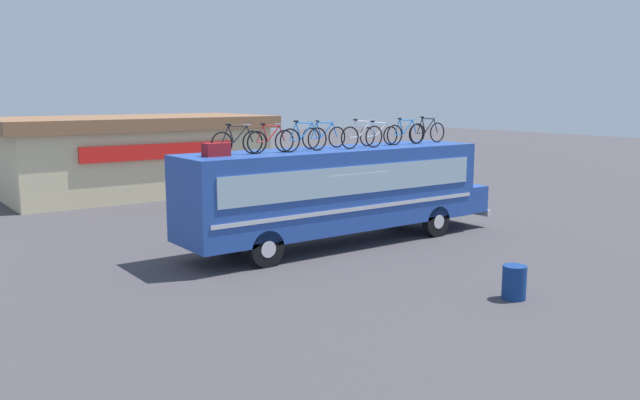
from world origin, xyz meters
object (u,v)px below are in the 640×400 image
Objects in this scene: rooftop_bicycle_2 at (271,140)px; rooftop_bicycle_4 at (324,137)px; rooftop_bicycle_5 at (362,136)px; rooftop_bicycle_7 at (405,133)px; rooftop_bicycle_6 at (379,135)px; rooftop_bicycle_3 at (304,139)px; trash_bin at (514,282)px; luggage_bag_1 at (216,150)px; rooftop_bicycle_1 at (237,142)px; bus at (339,189)px; rooftop_bicycle_8 at (427,132)px.

rooftop_bicycle_4 reaches higher than rooftop_bicycle_2.
rooftop_bicycle_5 reaches higher than rooftop_bicycle_7.
rooftop_bicycle_4 is at bearing 176.26° from rooftop_bicycle_6.
rooftop_bicycle_4 is 2.23m from rooftop_bicycle_6.
rooftop_bicycle_3 is 2.10× the size of trash_bin.
luggage_bag_1 is 0.42× the size of rooftop_bicycle_3.
rooftop_bicycle_1 is 6.64m from rooftop_bicycle_7.
rooftop_bicycle_3 is 3.44m from rooftop_bicycle_6.
rooftop_bicycle_7 is (2.26, 0.36, -0.01)m from rooftop_bicycle_5.
rooftop_bicycle_5 is 7.50m from trash_bin.
rooftop_bicycle_7 reaches higher than rooftop_bicycle_1.
rooftop_bicycle_6 is at bearing 4.30° from bus.
luggage_bag_1 is at bearing 121.19° from trash_bin.
rooftop_bicycle_5 is at bearing -5.18° from rooftop_bicycle_2.
rooftop_bicycle_6 is (5.59, 0.18, -0.02)m from rooftop_bicycle_1.
luggage_bag_1 is at bearing 175.69° from rooftop_bicycle_3.
rooftop_bicycle_5 is at bearing -3.34° from rooftop_bicycle_3.
rooftop_bicycle_1 is at bearing 176.20° from rooftop_bicycle_2.
rooftop_bicycle_7 is (1.05, -0.20, 0.03)m from rooftop_bicycle_6.
bus is 2.48m from rooftop_bicycle_6.
rooftop_bicycle_7 reaches higher than luggage_bag_1.
bus is 6.77× the size of rooftop_bicycle_5.
rooftop_bicycle_1 is at bearing 2.08° from luggage_bag_1.
rooftop_bicycle_4 is 2.09× the size of trash_bin.
rooftop_bicycle_2 is 3.30m from rooftop_bicycle_5.
rooftop_bicycle_7 reaches higher than trash_bin.
rooftop_bicycle_5 reaches higher than rooftop_bicycle_6.
rooftop_bicycle_1 is 5.59m from rooftop_bicycle_6.
rooftop_bicycle_6 is 2.21m from rooftop_bicycle_8.
rooftop_bicycle_1 is at bearing 175.16° from rooftop_bicycle_5.
rooftop_bicycle_8 is (8.49, 0.09, 0.21)m from luggage_bag_1.
trash_bin is at bearing -91.55° from bus.
rooftop_bicycle_2 is at bearing 109.58° from trash_bin.
rooftop_bicycle_5 is at bearing -4.84° from rooftop_bicycle_1.
bus is 6.82× the size of rooftop_bicycle_8.
rooftop_bicycle_8 reaches higher than rooftop_bicycle_6.
trash_bin is at bearing -58.81° from luggage_bag_1.
luggage_bag_1 is at bearing 178.49° from rooftop_bicycle_2.
rooftop_bicycle_3 reaches higher than rooftop_bicycle_1.
rooftop_bicycle_1 is 2.05× the size of trash_bin.
rooftop_bicycle_5 is 2.09× the size of trash_bin.
bus is 14.18× the size of trash_bin.
bus reaches higher than trash_bin.
rooftop_bicycle_6 is at bearing 74.75° from trash_bin.
luggage_bag_1 is at bearing 176.11° from rooftop_bicycle_5.
rooftop_bicycle_4 reaches higher than trash_bin.
trash_bin is (1.43, -6.88, -3.16)m from rooftop_bicycle_3.
rooftop_bicycle_6 is at bearing 1.85° from rooftop_bicycle_1.
rooftop_bicycle_6 is 0.98× the size of rooftop_bicycle_7.
bus is at bearing 10.06° from rooftop_bicycle_3.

